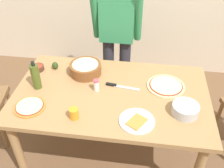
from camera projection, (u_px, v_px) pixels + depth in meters
name	position (u px, v px, depth m)	size (l,w,h in m)	color
ground	(111.00, 150.00, 2.59)	(8.00, 8.00, 0.00)	brown
dining_table	(111.00, 101.00, 2.18)	(1.60, 0.96, 0.76)	#A37A4C
person_cook	(117.00, 31.00, 2.61)	(0.49, 0.25, 1.62)	#2D2D38
pizza_raw_on_board	(166.00, 86.00, 2.18)	(0.32, 0.32, 0.02)	beige
pizza_cooked_on_tray	(30.00, 106.00, 1.98)	(0.24, 0.24, 0.02)	#C67A33
plate_with_slice	(137.00, 121.00, 1.86)	(0.26, 0.26, 0.02)	white
popcorn_bowl	(85.00, 68.00, 2.30)	(0.28, 0.28, 0.11)	brown
mixing_bowl_steel	(185.00, 109.00, 1.91)	(0.20, 0.20, 0.08)	#B7B7BC
small_sauce_bowl	(38.00, 67.00, 2.36)	(0.11, 0.11, 0.06)	#4C2D1E
olive_oil_bottle	(36.00, 76.00, 2.11)	(0.07, 0.07, 0.26)	#47561E
cup_orange	(74.00, 113.00, 1.87)	(0.07, 0.07, 0.09)	orange
salt_shaker	(96.00, 85.00, 2.12)	(0.04, 0.04, 0.11)	white
chef_knife	(118.00, 86.00, 2.18)	(0.29, 0.06, 0.02)	silver
avocado	(55.00, 66.00, 2.37)	(0.06, 0.06, 0.07)	#2D4219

